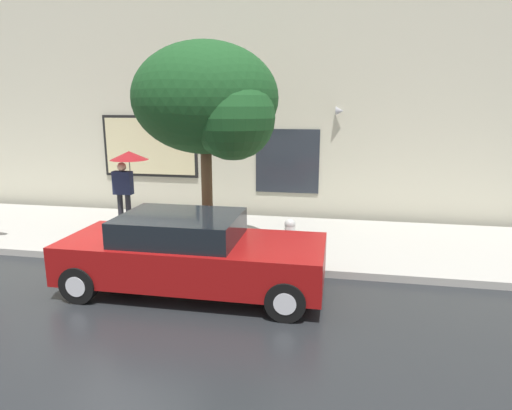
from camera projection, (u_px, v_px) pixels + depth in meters
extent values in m
plane|color=black|center=(132.00, 285.00, 8.15)|extent=(60.00, 60.00, 0.00)
cube|color=#A3A099|center=(186.00, 235.00, 11.01)|extent=(20.00, 4.00, 0.15)
cube|color=beige|center=(211.00, 96.00, 12.64)|extent=(20.00, 0.40, 7.00)
cube|color=black|center=(150.00, 146.00, 13.08)|extent=(2.93, 0.06, 1.82)
cube|color=beige|center=(150.00, 146.00, 13.05)|extent=(2.77, 0.03, 1.66)
cube|color=#262B33|center=(287.00, 161.00, 12.43)|extent=(1.80, 0.04, 1.80)
cone|color=#99999E|center=(340.00, 111.00, 11.74)|extent=(0.22, 0.24, 0.24)
cube|color=maroon|center=(194.00, 258.00, 7.78)|extent=(4.59, 1.79, 0.69)
cube|color=black|center=(180.00, 227.00, 7.70)|extent=(2.06, 1.58, 0.44)
cylinder|color=black|center=(296.00, 264.00, 8.32)|extent=(0.64, 0.22, 0.64)
cylinder|color=silver|center=(296.00, 264.00, 8.32)|extent=(0.35, 0.24, 0.35)
cylinder|color=black|center=(286.00, 301.00, 6.74)|extent=(0.64, 0.22, 0.64)
cylinder|color=silver|center=(286.00, 301.00, 6.74)|extent=(0.35, 0.24, 0.35)
cylinder|color=black|center=(125.00, 253.00, 8.95)|extent=(0.64, 0.22, 0.64)
cylinder|color=silver|center=(125.00, 253.00, 8.95)|extent=(0.35, 0.24, 0.35)
cylinder|color=black|center=(79.00, 284.00, 7.37)|extent=(0.64, 0.22, 0.64)
cylinder|color=silver|center=(79.00, 284.00, 7.37)|extent=(0.35, 0.24, 0.35)
cylinder|color=white|center=(290.00, 240.00, 9.27)|extent=(0.22, 0.22, 0.67)
sphere|color=#BBBBB7|center=(290.00, 224.00, 9.19)|extent=(0.23, 0.23, 0.23)
cylinder|color=#BBBBB7|center=(289.00, 240.00, 9.11)|extent=(0.09, 0.12, 0.09)
cylinder|color=#BBBBB7|center=(291.00, 236.00, 9.41)|extent=(0.09, 0.12, 0.09)
cylinder|color=white|center=(289.00, 253.00, 9.33)|extent=(0.30, 0.30, 0.06)
cylinder|color=black|center=(121.00, 210.00, 11.51)|extent=(0.14, 0.14, 0.85)
cylinder|color=black|center=(129.00, 210.00, 11.47)|extent=(0.14, 0.14, 0.85)
cube|color=#191E38|center=(123.00, 183.00, 11.33)|extent=(0.49, 0.22, 0.60)
sphere|color=tan|center=(122.00, 167.00, 11.23)|extent=(0.23, 0.23, 0.23)
cylinder|color=#4C4C51|center=(130.00, 173.00, 11.23)|extent=(0.02, 0.02, 0.90)
cone|color=maroon|center=(129.00, 155.00, 11.13)|extent=(0.97, 0.97, 0.22)
cylinder|color=#4C3823|center=(207.00, 196.00, 9.42)|extent=(0.24, 0.24, 2.41)
ellipsoid|color=#19471E|center=(205.00, 98.00, 8.96)|extent=(3.03, 2.58, 2.27)
sphere|color=#19471E|center=(233.00, 118.00, 8.56)|extent=(1.67, 1.67, 1.67)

